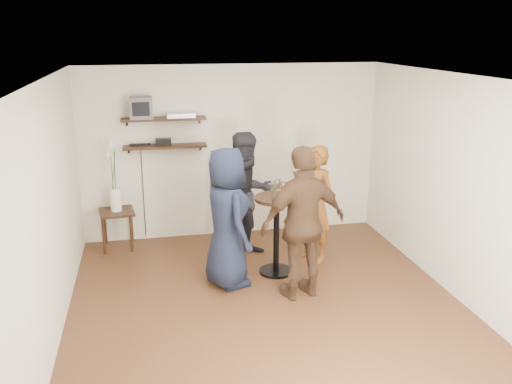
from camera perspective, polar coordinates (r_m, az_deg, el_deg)
room at (r=5.86m, az=1.37°, el=-0.85°), size 4.58×5.08×2.68m
shelf_upper at (r=7.91m, az=-9.69°, el=7.60°), size 1.20×0.25×0.04m
shelf_lower at (r=7.98m, az=-9.55°, el=4.76°), size 1.20×0.25×0.04m
crt_monitor at (r=7.88m, az=-12.03°, el=8.67°), size 0.32×0.30×0.30m
dvd_deck at (r=7.92m, az=-7.93°, el=8.03°), size 0.40×0.24×0.06m
radio at (r=7.97m, az=-9.73°, el=5.23°), size 0.22×0.10×0.10m
power_strip at (r=8.02m, az=-12.11°, el=4.92°), size 0.30×0.05×0.03m
side_table at (r=8.07m, az=-14.42°, el=-2.56°), size 0.54×0.54×0.57m
vase_lilies at (r=7.94m, az=-14.65°, el=0.39°), size 0.20×0.21×1.07m
drinks_table at (r=6.97m, az=2.16°, el=-3.44°), size 0.57×0.57×1.04m
wine_glass_fl at (r=6.76m, az=1.83°, el=0.41°), size 0.06×0.06×0.19m
wine_glass_fr at (r=6.79m, az=2.91°, el=0.53°), size 0.07×0.07×0.20m
wine_glass_bl at (r=6.87m, az=1.80°, el=0.65°), size 0.06×0.06×0.19m
wine_glass_br at (r=6.82m, az=2.30°, el=0.74°), size 0.07×0.07×0.22m
person_plaid at (r=7.38m, az=6.27°, el=-1.27°), size 0.61×0.70×1.61m
person_dark at (r=7.45m, az=-0.90°, el=-0.36°), size 1.04×0.93×1.76m
person_navy at (r=6.60m, az=-3.09°, el=-2.75°), size 0.77×0.97×1.74m
person_brown at (r=6.31m, az=5.01°, el=-3.30°), size 1.14×0.67×1.83m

